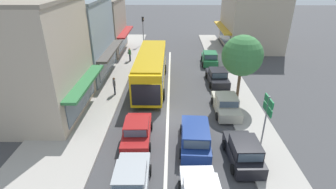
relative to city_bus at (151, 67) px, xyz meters
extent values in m
plane|color=#3F3F42|center=(1.71, -6.63, -1.88)|extent=(140.00, 140.00, 0.00)
cube|color=silver|center=(1.71, -2.63, -1.88)|extent=(0.20, 28.00, 0.01)
cube|color=#A39E96|center=(-5.09, -0.63, -1.81)|extent=(5.20, 44.00, 0.14)
cube|color=#A39E96|center=(7.91, -0.63, -1.82)|extent=(2.80, 44.00, 0.12)
cube|color=#B2A38E|center=(-8.49, -5.59, 2.33)|extent=(7.07, 7.77, 8.41)
cube|color=#2D703D|center=(-4.50, -5.59, 0.82)|extent=(1.10, 7.15, 0.20)
cube|color=#425160|center=(-4.92, -5.59, -0.48)|extent=(0.06, 6.22, 1.80)
cube|color=#84939E|center=(-8.49, 2.88, 1.89)|extent=(7.29, 8.84, 7.54)
cube|color=#4C4742|center=(-4.39, 2.88, 0.82)|extent=(1.10, 8.13, 0.20)
cube|color=#425160|center=(-4.81, 2.88, -0.48)|extent=(0.06, 7.07, 1.80)
cube|color=slate|center=(-8.49, 2.88, 5.78)|extent=(7.45, 8.84, 0.24)
cube|color=gray|center=(-8.49, 11.55, 1.49)|extent=(7.48, 8.00, 6.74)
cube|color=maroon|center=(-4.30, 11.55, 0.82)|extent=(1.10, 7.36, 0.20)
cube|color=#425160|center=(-4.72, 11.55, -0.48)|extent=(0.06, 6.40, 1.80)
cube|color=#B2A38E|center=(13.21, 14.72, 2.69)|extent=(7.09, 10.02, 9.15)
cube|color=gold|center=(9.22, 14.72, 0.82)|extent=(1.10, 9.22, 0.20)
cube|color=#425160|center=(9.64, 14.72, -0.48)|extent=(0.06, 8.02, 1.80)
cube|color=yellow|center=(0.00, 0.01, -0.12)|extent=(2.55, 10.81, 2.70)
cube|color=#425160|center=(0.00, 0.01, 0.28)|extent=(2.58, 10.38, 0.90)
cube|color=black|center=(0.02, -5.42, -0.32)|extent=(2.25, 0.07, 1.76)
cube|color=#AF890F|center=(0.00, 0.01, 1.29)|extent=(2.42, 9.95, 0.12)
cylinder|color=black|center=(-1.26, 3.35, -1.40)|extent=(0.26, 0.96, 0.96)
cylinder|color=black|center=(1.24, 3.36, -1.40)|extent=(0.26, 0.96, 0.96)
cylinder|color=black|center=(-1.24, -2.96, -1.40)|extent=(0.26, 0.96, 0.96)
cylinder|color=black|center=(1.26, -2.95, -1.40)|extent=(0.26, 0.96, 0.96)
cube|color=maroon|center=(-0.26, -9.07, -1.37)|extent=(1.84, 4.25, 0.72)
cube|color=maroon|center=(-0.26, -9.17, -0.71)|extent=(1.61, 1.85, 0.60)
cube|color=#425160|center=(-0.28, -8.25, -0.71)|extent=(1.44, 0.10, 0.51)
cube|color=#425160|center=(-0.23, -10.09, -0.71)|extent=(1.41, 0.10, 0.48)
cylinder|color=black|center=(-1.16, -7.83, -1.57)|extent=(0.20, 0.63, 0.62)
cylinder|color=black|center=(0.56, -7.78, -1.57)|extent=(0.20, 0.63, 0.62)
cylinder|color=black|center=(-1.08, -10.35, -1.57)|extent=(0.20, 0.63, 0.62)
cylinder|color=black|center=(0.64, -10.30, -1.57)|extent=(0.20, 0.63, 0.62)
cube|color=#9EA3A8|center=(-0.01, -13.61, -1.37)|extent=(1.81, 4.24, 0.72)
cube|color=#9EA3A8|center=(-0.01, -13.71, -0.71)|extent=(1.60, 1.83, 0.60)
cube|color=#425160|center=(-0.03, -12.79, -0.71)|extent=(1.44, 0.09, 0.51)
cylinder|color=black|center=(-0.90, -12.37, -1.57)|extent=(0.19, 0.62, 0.62)
cylinder|color=black|center=(0.82, -12.33, -1.57)|extent=(0.19, 0.62, 0.62)
cube|color=navy|center=(3.53, -9.57, -1.36)|extent=(1.95, 4.57, 0.76)
cube|color=navy|center=(3.51, -9.92, -0.64)|extent=(1.75, 2.67, 0.68)
cube|color=#425160|center=(3.57, -8.60, -0.64)|extent=(1.51, 0.12, 0.58)
cube|color=#425160|center=(3.46, -11.24, -0.64)|extent=(1.48, 0.12, 0.54)
cylinder|color=black|center=(2.71, -8.19, -1.57)|extent=(0.21, 0.63, 0.62)
cylinder|color=black|center=(4.46, -8.26, -1.57)|extent=(0.21, 0.63, 0.62)
cylinder|color=black|center=(2.59, -10.88, -1.57)|extent=(0.21, 0.63, 0.62)
cylinder|color=black|center=(4.35, -10.96, -1.57)|extent=(0.21, 0.63, 0.62)
cube|color=#425160|center=(3.39, -13.88, -0.64)|extent=(1.51, 0.12, 0.58)
cylinder|color=black|center=(2.49, -13.54, -1.57)|extent=(0.20, 0.63, 0.62)
cylinder|color=black|center=(4.25, -13.47, -1.57)|extent=(0.20, 0.63, 0.62)
cube|color=black|center=(6.22, -11.06, -1.36)|extent=(1.77, 3.76, 0.76)
cube|color=black|center=(6.23, -11.36, -0.66)|extent=(1.59, 1.95, 0.64)
cube|color=#425160|center=(6.20, -10.39, -0.66)|extent=(1.40, 0.11, 0.54)
cube|color=#425160|center=(6.27, -12.33, -0.66)|extent=(1.37, 0.11, 0.51)
cylinder|color=black|center=(5.36, -9.98, -1.57)|extent=(0.20, 0.63, 0.62)
cylinder|color=black|center=(7.00, -9.92, -1.57)|extent=(0.20, 0.63, 0.62)
cylinder|color=black|center=(5.44, -12.20, -1.57)|extent=(0.20, 0.63, 0.62)
cylinder|color=black|center=(7.08, -12.14, -1.57)|extent=(0.20, 0.63, 0.62)
cube|color=#B7B29E|center=(6.30, -5.15, -1.37)|extent=(1.76, 4.22, 0.72)
cube|color=#B7B29E|center=(6.30, -5.25, -0.71)|extent=(1.58, 1.82, 0.60)
cube|color=#425160|center=(6.29, -4.33, -0.71)|extent=(1.44, 0.07, 0.51)
cube|color=#425160|center=(6.31, -6.17, -0.71)|extent=(1.40, 0.07, 0.48)
cylinder|color=black|center=(5.43, -3.90, -1.57)|extent=(0.19, 0.62, 0.62)
cylinder|color=black|center=(7.15, -3.88, -1.57)|extent=(0.19, 0.62, 0.62)
cylinder|color=black|center=(5.45, -6.42, -1.57)|extent=(0.19, 0.62, 0.62)
cylinder|color=black|center=(7.17, -6.40, -1.57)|extent=(0.19, 0.62, 0.62)
cube|color=black|center=(6.50, 0.69, -1.37)|extent=(1.88, 4.26, 0.72)
cube|color=black|center=(6.51, 0.59, -0.71)|extent=(1.63, 1.86, 0.60)
cube|color=#425160|center=(6.47, 1.51, -0.71)|extent=(1.44, 0.12, 0.51)
cube|color=#425160|center=(6.54, -0.33, -0.71)|extent=(1.41, 0.12, 0.48)
cylinder|color=black|center=(5.59, 1.92, -1.57)|extent=(0.20, 0.63, 0.62)
cylinder|color=black|center=(7.31, 1.98, -1.57)|extent=(0.20, 0.63, 0.62)
cylinder|color=black|center=(5.69, -0.60, -1.57)|extent=(0.20, 0.63, 0.62)
cylinder|color=black|center=(7.41, -0.53, -1.57)|extent=(0.20, 0.63, 0.62)
cube|color=#1E6638|center=(6.46, 6.49, -1.36)|extent=(1.75, 3.75, 0.76)
cube|color=#1E6638|center=(6.45, 6.20, -0.66)|extent=(1.57, 1.94, 0.64)
cube|color=#425160|center=(6.48, 7.16, -0.66)|extent=(1.40, 0.10, 0.54)
cube|color=#425160|center=(6.42, 5.23, -0.66)|extent=(1.37, 0.10, 0.51)
cylinder|color=black|center=(5.67, 7.63, -1.57)|extent=(0.20, 0.62, 0.62)
cylinder|color=black|center=(7.31, 7.58, -1.57)|extent=(0.20, 0.62, 0.62)
cylinder|color=black|center=(5.61, 5.41, -1.57)|extent=(0.20, 0.62, 0.62)
cylinder|color=black|center=(7.25, 5.36, -1.57)|extent=(0.20, 0.62, 0.62)
cylinder|color=gray|center=(-2.26, 14.75, 0.22)|extent=(0.12, 0.12, 4.20)
cube|color=black|center=(-2.26, 14.75, 1.97)|extent=(0.24, 0.24, 0.68)
sphere|color=black|center=(-2.12, 14.75, 2.20)|extent=(0.13, 0.13, 0.13)
sphere|color=orange|center=(-2.12, 14.75, 1.98)|extent=(0.13, 0.13, 0.13)
sphere|color=black|center=(-2.12, 14.75, 1.76)|extent=(0.13, 0.13, 0.13)
cylinder|color=gray|center=(7.75, -9.68, -0.08)|extent=(0.10, 0.10, 3.60)
cube|color=#19753D|center=(7.75, -9.70, 1.42)|extent=(0.08, 1.40, 0.44)
cube|color=white|center=(7.79, -9.70, 1.42)|extent=(0.01, 1.10, 0.10)
cube|color=#19753D|center=(7.75, -9.70, 0.87)|extent=(0.08, 1.40, 0.44)
cube|color=white|center=(7.79, -9.70, 0.87)|extent=(0.01, 1.10, 0.10)
cylinder|color=brown|center=(7.56, -3.47, -0.38)|extent=(0.24, 0.24, 3.00)
cylinder|color=brown|center=(7.56, -3.10, 1.44)|extent=(0.10, 0.80, 0.71)
cylinder|color=brown|center=(8.01, -3.47, 1.54)|extent=(0.98, 0.10, 0.91)
cylinder|color=brown|center=(7.56, -3.90, 1.68)|extent=(0.10, 0.95, 1.17)
cylinder|color=brown|center=(7.16, -3.47, 1.54)|extent=(0.86, 0.10, 0.91)
sphere|color=#38753D|center=(7.56, -3.47, 2.26)|extent=(3.26, 3.26, 3.26)
cylinder|color=#232838|center=(-3.09, 7.01, -1.32)|extent=(0.14, 0.14, 0.84)
cylinder|color=#232838|center=(-3.18, 7.17, -1.32)|extent=(0.14, 0.14, 0.84)
cube|color=#478951|center=(-3.14, 7.09, -0.62)|extent=(0.37, 0.42, 0.56)
sphere|color=tan|center=(-3.14, 7.09, -0.22)|extent=(0.22, 0.22, 0.22)
cylinder|color=#478951|center=(-3.02, 6.88, -0.62)|extent=(0.09, 0.09, 0.54)
cylinder|color=#478951|center=(-3.25, 7.30, -0.62)|extent=(0.09, 0.09, 0.54)
cube|color=black|center=(-3.30, 7.35, -0.80)|extent=(0.26, 0.20, 0.22)
cylinder|color=#232838|center=(-3.08, -2.46, -1.32)|extent=(0.14, 0.14, 0.84)
cylinder|color=#232838|center=(-3.11, -2.28, -1.32)|extent=(0.14, 0.14, 0.84)
cube|color=slate|center=(-3.10, -2.37, -0.62)|extent=(0.28, 0.39, 0.56)
sphere|color=brown|center=(-3.10, -2.37, -0.22)|extent=(0.22, 0.22, 0.22)
cylinder|color=slate|center=(-3.05, -2.60, -0.62)|extent=(0.09, 0.09, 0.54)
cylinder|color=slate|center=(-3.14, -2.13, -0.62)|extent=(0.09, 0.09, 0.54)
camera|label=1|loc=(2.03, -23.52, 8.46)|focal=28.00mm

